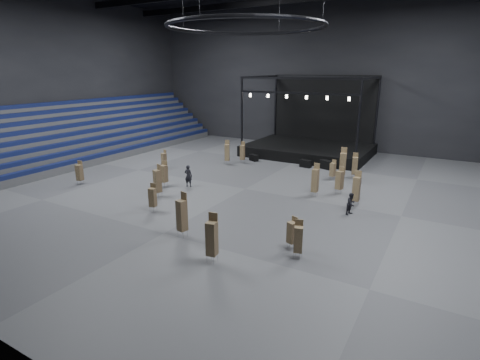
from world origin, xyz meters
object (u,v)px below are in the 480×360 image
Objects in this scene: chair_stack_13 at (355,165)px; flight_case_left at (254,158)px; chair_stack_14 at (292,232)px; chair_stack_8 at (315,180)px; chair_stack_15 at (242,152)px; chair_stack_2 at (164,173)px; chair_stack_11 at (227,152)px; chair_stack_0 at (333,169)px; man_center at (188,176)px; flight_case_mid at (306,164)px; chair_stack_9 at (212,238)px; chair_stack_12 at (182,215)px; chair_stack_3 at (158,180)px; chair_stack_10 at (298,239)px; flight_case_right at (326,165)px; chair_stack_16 at (343,163)px; chair_stack_6 at (164,159)px; stage at (311,142)px; chair_stack_1 at (340,180)px; chair_stack_4 at (79,172)px; chair_stack_5 at (153,197)px; crew_member at (351,204)px; chair_stack_7 at (356,188)px.

flight_case_left is at bearing 158.32° from chair_stack_13.
chair_stack_14 is (0.49, -16.44, -0.22)m from chair_stack_13.
chair_stack_15 is at bearing 147.77° from chair_stack_8.
chair_stack_11 is at bearing 85.81° from chair_stack_2.
man_center is at bearing -125.56° from chair_stack_0.
chair_stack_14 is (14.19, -5.44, -0.18)m from chair_stack_2.
chair_stack_13 reaches higher than flight_case_mid.
chair_stack_12 is at bearing 143.65° from chair_stack_9.
chair_stack_3 is at bearing 73.33° from man_center.
chair_stack_14 is (-0.70, 0.86, -0.11)m from chair_stack_10.
chair_stack_15 is at bearing -98.49° from man_center.
chair_stack_16 reaches higher than flight_case_right.
chair_stack_11 is (4.28, 5.26, 0.25)m from chair_stack_6.
stage reaches higher than flight_case_left.
chair_stack_14 is 0.82× the size of chair_stack_15.
stage is at bearing 122.35° from flight_case_right.
chair_stack_1 is at bearing -61.59° from stage.
chair_stack_16 is (0.55, 6.09, 0.13)m from chair_stack_8.
chair_stack_3 is (-5.07, -21.55, -0.08)m from stage.
chair_stack_0 is 0.70× the size of chair_stack_8.
chair_stack_5 is (10.17, -1.71, -0.04)m from chair_stack_4.
chair_stack_9 is (9.75, -6.67, 0.05)m from chair_stack_3.
chair_stack_3 reaches higher than chair_stack_5.
crew_member is (3.51, -2.43, -0.61)m from chair_stack_8.
crew_member is (1.56, 7.05, -0.25)m from chair_stack_14.
chair_stack_7 is (1.85, -2.21, 0.17)m from chair_stack_1.
chair_stack_3 is at bearing -141.92° from chair_stack_16.
chair_stack_2 is at bearing 149.10° from chair_stack_12.
chair_stack_5 is at bearing -114.92° from chair_stack_1.
flight_case_right is 8.16m from chair_stack_1.
chair_stack_7 is 0.90× the size of chair_stack_16.
stage is 18.04m from chair_stack_6.
chair_stack_6 is (-10.28, -14.82, -0.36)m from stage.
flight_case_left is 12.68m from chair_stack_2.
chair_stack_13 is at bearing 75.20° from chair_stack_10.
chair_stack_2 reaches higher than flight_case_right.
flight_case_left is at bearing 169.41° from chair_stack_1.
flight_case_right is 0.50× the size of chair_stack_7.
chair_stack_11 is (-9.91, -3.39, 0.89)m from flight_case_right.
chair_stack_5 reaches higher than chair_stack_14.
chair_stack_15 is at bearing 149.47° from chair_stack_14.
flight_case_mid is 0.41× the size of chair_stack_12.
stage is 11.91× the size of flight_case_mid.
chair_stack_8 is at bearing -112.97° from chair_stack_1.
chair_stack_0 is 0.71× the size of chair_stack_7.
chair_stack_2 is at bearing -167.02° from chair_stack_7.
chair_stack_12 is 1.47× the size of man_center.
chair_stack_13 reaches higher than chair_stack_6.
chair_stack_11 is at bearing -165.75° from chair_stack_0.
chair_stack_6 reaches higher than man_center.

